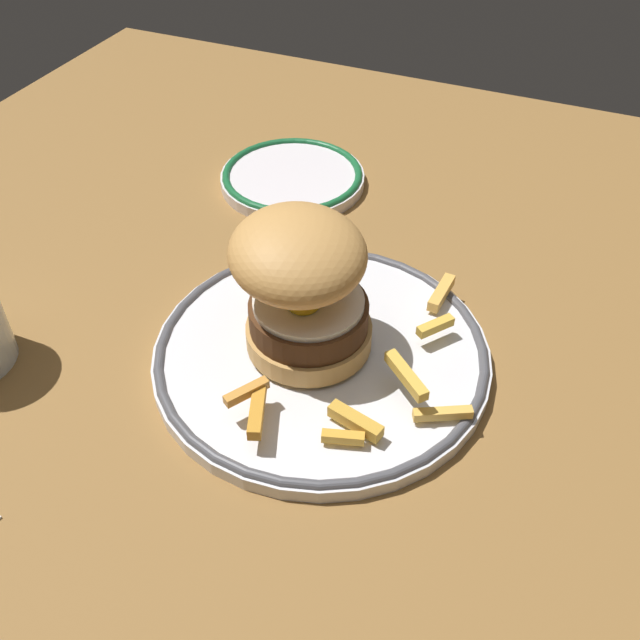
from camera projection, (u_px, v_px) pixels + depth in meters
ground_plane at (310, 373)px, 58.65cm from camera, size 110.20×108.43×4.00cm
dinner_plate at (320, 355)px, 56.22cm from camera, size 26.77×26.77×1.60cm
burger at (304, 286)px, 52.52cm from camera, size 14.64×14.63×11.55cm
fries_pile at (360, 369)px, 52.67cm from camera, size 21.73×22.91×2.57cm
side_plate at (293, 177)px, 75.95cm from camera, size 15.43×15.43×1.60cm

